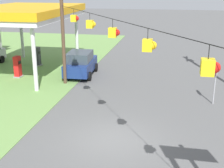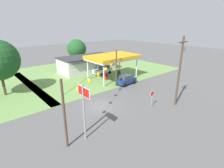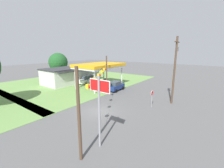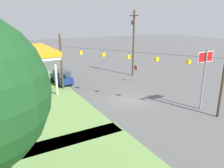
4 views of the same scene
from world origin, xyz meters
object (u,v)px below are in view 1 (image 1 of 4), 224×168
(fuel_pump_far, at_px, (38,57))
(stop_sign_roadside, at_px, (216,75))
(car_at_pumps_front, at_px, (81,63))
(gas_station_canopy, at_px, (24,13))
(fuel_pump_near, at_px, (18,67))

(fuel_pump_far, bearing_deg, stop_sign_roadside, -114.98)
(car_at_pumps_front, relative_size, stop_sign_roadside, 1.75)
(gas_station_canopy, height_order, car_at_pumps_front, gas_station_canopy)
(gas_station_canopy, distance_m, stop_sign_roadside, 15.17)
(gas_station_canopy, height_order, fuel_pump_near, gas_station_canopy)
(fuel_pump_far, bearing_deg, gas_station_canopy, 179.95)
(gas_station_canopy, distance_m, car_at_pumps_front, 5.92)
(fuel_pump_far, distance_m, car_at_pumps_front, 5.11)
(fuel_pump_near, xyz_separation_m, fuel_pump_far, (3.64, 0.00, 0.00))
(fuel_pump_near, distance_m, stop_sign_roadside, 14.44)
(gas_station_canopy, height_order, stop_sign_roadside, gas_station_canopy)
(fuel_pump_near, height_order, fuel_pump_far, same)
(fuel_pump_near, xyz_separation_m, stop_sign_roadside, (-2.93, -14.11, 1.03))
(gas_station_canopy, height_order, fuel_pump_far, gas_station_canopy)
(stop_sign_roadside, bearing_deg, fuel_pump_far, -114.98)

